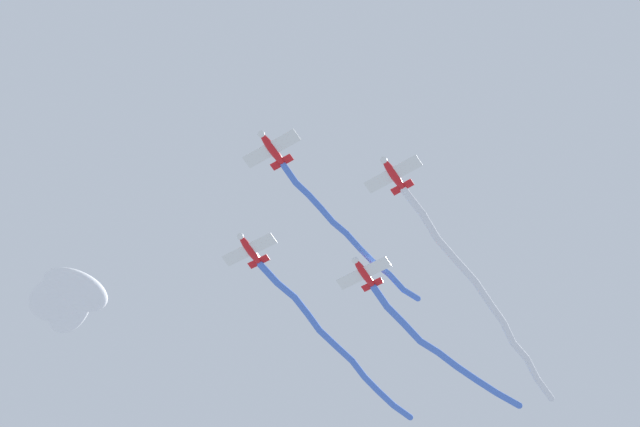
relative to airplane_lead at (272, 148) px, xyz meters
name	(u,v)px	position (x,y,z in m)	size (l,w,h in m)	color
airplane_lead	(272,148)	(0.00, 0.00, 0.00)	(6.16, 4.65, 1.52)	red
smoke_trail_lead	(351,237)	(-1.06, 13.36, 0.58)	(2.00, 23.22, 2.57)	#4C75DB
airplane_left_wing	(393,174)	(7.33, 9.91, -0.40)	(6.15, 4.64, 1.52)	red
smoke_trail_left_wing	(486,302)	(4.71, 29.12, 0.29)	(5.96, 34.80, 2.85)	white
airplane_right_wing	(250,249)	(-9.90, 7.33, 0.30)	(6.17, 4.67, 1.52)	red
smoke_trail_right_wing	(337,346)	(-11.58, 23.42, 0.74)	(2.96, 28.72, 1.81)	#4C75DB
airplane_slot	(364,273)	(-2.58, 17.24, -0.20)	(6.16, 4.66, 1.52)	red
smoke_trail_slot	(444,354)	(-2.90, 31.64, -0.01)	(3.32, 25.41, 2.15)	#4C75DB
cloud_east	(67,297)	(-36.32, 2.35, 10.61)	(11.24, 9.95, 4.48)	white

